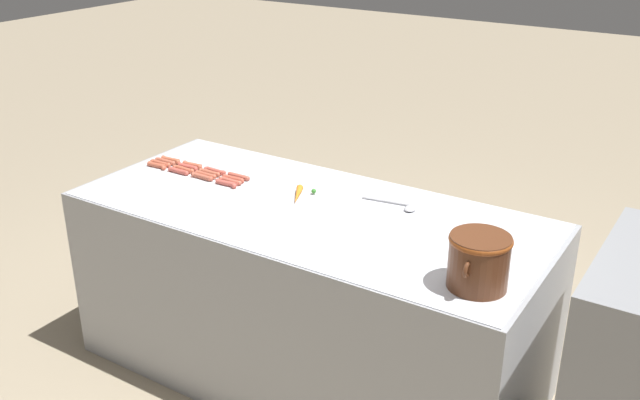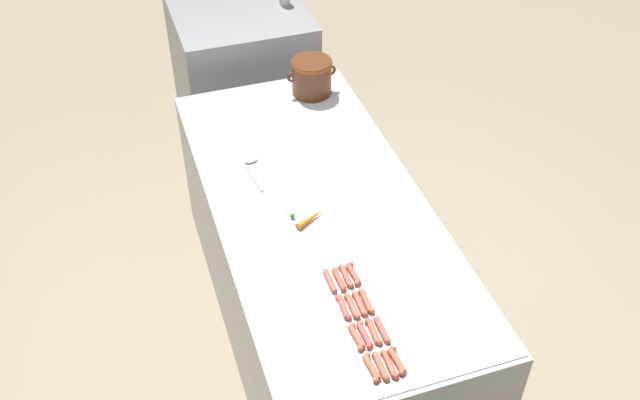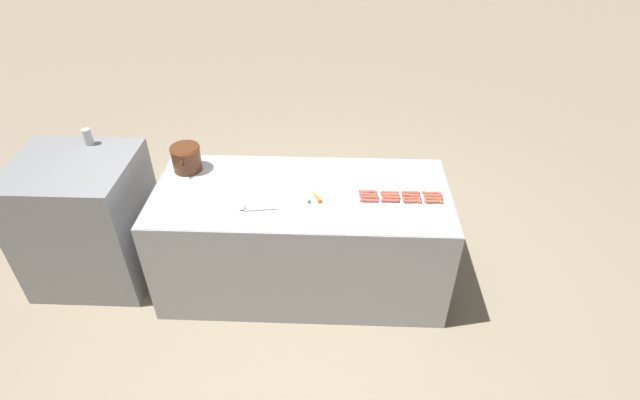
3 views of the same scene
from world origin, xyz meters
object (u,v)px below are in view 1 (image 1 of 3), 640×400
object	(u,v)px
hot_dog_6	(209,173)
hot_dog_15	(226,183)
hot_dog_3	(239,176)
hot_dog_1	(192,165)
hot_dog_13	(178,171)
hot_dog_4	(165,161)
hot_dog_11	(230,181)
carrot	(299,195)
hot_dog_10	(205,175)
serving_spoon	(402,206)
hot_dog_12	(157,165)
hot_dog_2	(215,171)
hot_dog_5	(188,167)
hot_dog_7	(233,179)
hot_dog_0	(170,160)
hot_dog_14	(202,177)
bean_pot	(479,259)
hot_dog_8	(160,163)
hot_dog_9	(183,169)

from	to	relation	value
hot_dog_6	hot_dog_15	size ratio (longest dim) A/B	1.00
hot_dog_3	hot_dog_15	bearing A→B (deg)	3.44
hot_dog_1	hot_dog_13	world-z (taller)	same
hot_dog_4	hot_dog_11	bearing A→B (deg)	85.97
hot_dog_3	carrot	bearing A→B (deg)	83.92
hot_dog_10	serving_spoon	world-z (taller)	hot_dog_10
hot_dog_10	hot_dog_12	distance (m)	0.29
hot_dog_1	hot_dog_3	bearing A→B (deg)	90.42
hot_dog_2	serving_spoon	size ratio (longest dim) A/B	0.48
hot_dog_2	hot_dog_6	distance (m)	0.03
hot_dog_5	hot_dog_12	distance (m)	0.16
hot_dog_7	hot_dog_0	bearing A→B (deg)	-94.20
hot_dog_12	hot_dog_14	xyz separation A→B (m)	(-0.00, 0.29, 0.00)
hot_dog_7	hot_dog_11	world-z (taller)	same
hot_dog_14	hot_dog_5	bearing A→B (deg)	-113.35
hot_dog_14	hot_dog_10	bearing A→B (deg)	-172.11
hot_dog_11	carrot	size ratio (longest dim) A/B	0.77
bean_pot	hot_dog_11	bearing A→B (deg)	-102.16
hot_dog_3	hot_dog_7	bearing A→B (deg)	-6.09
hot_dog_0	hot_dog_5	xyz separation A→B (m)	(0.03, 0.14, 0.00)
hot_dog_4	hot_dog_8	bearing A→B (deg)	-2.41
hot_dog_1	carrot	xyz separation A→B (m)	(0.04, 0.67, 0.00)
hot_dog_3	bean_pot	world-z (taller)	bean_pot
hot_dog_0	hot_dog_13	bearing A→B (deg)	55.72
carrot	hot_dog_14	bearing A→B (deg)	-83.51
hot_dog_1	hot_dog_8	xyz separation A→B (m)	(0.07, -0.15, 0.00)
hot_dog_5	hot_dog_15	distance (m)	0.31
hot_dog_6	serving_spoon	distance (m)	0.98
hot_dog_8	hot_dog_1	bearing A→B (deg)	114.52
hot_dog_6	hot_dog_14	bearing A→B (deg)	6.63
hot_dog_0	hot_dog_11	xyz separation A→B (m)	(0.06, 0.44, 0.00)
hot_dog_9	hot_dog_14	distance (m)	0.15
hot_dog_3	hot_dog_12	world-z (taller)	same
hot_dog_2	hot_dog_7	xyz separation A→B (m)	(0.03, 0.14, 0.00)
hot_dog_0	hot_dog_6	world-z (taller)	same
hot_dog_14	hot_dog_15	bearing A→B (deg)	88.98
hot_dog_0	hot_dog_7	bearing A→B (deg)	85.80
hot_dog_13	carrot	world-z (taller)	carrot
bean_pot	carrot	distance (m)	1.03
hot_dog_7	hot_dog_12	world-z (taller)	same
hot_dog_9	hot_dog_10	xyz separation A→B (m)	(-0.00, 0.14, 0.00)
hot_dog_2	hot_dog_3	bearing A→B (deg)	91.77
hot_dog_0	hot_dog_8	distance (m)	0.07
hot_dog_8	hot_dog_2	bearing A→B (deg)	102.51
hot_dog_12	hot_dog_13	size ratio (longest dim) A/B	1.00
hot_dog_3	hot_dog_14	distance (m)	0.18
hot_dog_3	hot_dog_8	xyz separation A→B (m)	(0.07, -0.45, 0.00)
hot_dog_4	hot_dog_14	distance (m)	0.31
hot_dog_3	hot_dog_10	distance (m)	0.16
hot_dog_13	hot_dog_1	bearing A→B (deg)	-179.83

